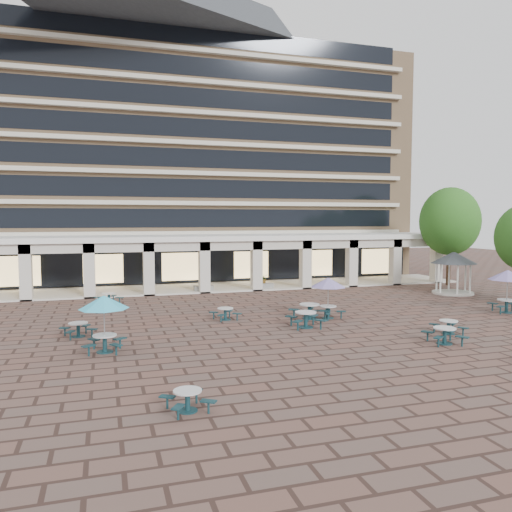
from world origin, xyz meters
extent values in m
plane|color=brown|center=(0.00, 0.00, 0.00)|extent=(120.00, 120.00, 0.00)
cube|color=tan|center=(0.00, 25.50, 11.00)|extent=(40.00, 15.00, 22.00)
cube|color=beige|center=(0.00, 17.75, 4.50)|extent=(36.80, 0.50, 0.35)
cube|color=black|center=(0.00, 17.98, 5.80)|extent=(35.20, 0.05, 1.60)
cube|color=beige|center=(0.00, 17.75, 7.10)|extent=(36.80, 0.50, 0.35)
cube|color=black|center=(0.00, 17.98, 8.40)|extent=(35.20, 0.05, 1.60)
cube|color=beige|center=(0.00, 17.75, 9.70)|extent=(36.80, 0.50, 0.35)
cube|color=black|center=(0.00, 17.98, 11.00)|extent=(35.20, 0.05, 1.60)
cube|color=beige|center=(0.00, 17.75, 12.30)|extent=(36.80, 0.50, 0.35)
cube|color=black|center=(0.00, 17.98, 13.60)|extent=(35.20, 0.05, 1.60)
cube|color=beige|center=(0.00, 17.75, 14.90)|extent=(36.80, 0.50, 0.35)
cube|color=black|center=(0.00, 17.98, 16.20)|extent=(35.20, 0.05, 1.60)
cube|color=beige|center=(0.00, 17.75, 17.50)|extent=(36.80, 0.50, 0.35)
cube|color=black|center=(0.00, 17.98, 18.80)|extent=(35.20, 0.05, 1.60)
cube|color=beige|center=(0.00, 17.75, 20.10)|extent=(36.80, 0.50, 0.35)
cube|color=black|center=(0.00, 17.98, 21.40)|extent=(35.20, 0.05, 1.60)
cube|color=white|center=(0.00, 15.00, 4.20)|extent=(42.00, 6.60, 0.40)
cube|color=beige|center=(0.00, 12.15, 3.75)|extent=(42.00, 0.30, 0.90)
cube|color=black|center=(0.00, 17.70, 1.80)|extent=(38.00, 0.15, 3.20)
cube|color=beige|center=(0.00, 15.00, 0.06)|extent=(42.00, 6.00, 0.12)
cube|color=beige|center=(-14.78, 12.40, 2.00)|extent=(0.80, 0.80, 4.00)
cube|color=beige|center=(-10.56, 12.40, 2.00)|extent=(0.80, 0.80, 4.00)
cube|color=beige|center=(-6.33, 12.40, 2.00)|extent=(0.80, 0.80, 4.00)
cube|color=beige|center=(-2.11, 12.40, 2.00)|extent=(0.80, 0.80, 4.00)
cube|color=beige|center=(2.11, 12.40, 2.00)|extent=(0.80, 0.80, 4.00)
cube|color=beige|center=(6.33, 12.40, 2.00)|extent=(0.80, 0.80, 4.00)
cube|color=beige|center=(10.56, 12.40, 2.00)|extent=(0.80, 0.80, 4.00)
cube|color=beige|center=(14.78, 12.40, 2.00)|extent=(0.80, 0.80, 4.00)
cube|color=beige|center=(19.00, 12.40, 2.00)|extent=(0.80, 0.80, 4.00)
cube|color=#FFD88C|center=(-16.00, 17.55, 1.60)|extent=(3.20, 0.08, 2.40)
cube|color=#FFD88C|center=(-9.60, 17.55, 1.60)|extent=(3.20, 0.08, 2.40)
cube|color=#FFD88C|center=(-3.20, 17.55, 1.60)|extent=(3.20, 0.08, 2.40)
cube|color=#FFD88C|center=(3.20, 17.55, 1.60)|extent=(3.20, 0.08, 2.40)
cube|color=#FFD88C|center=(9.60, 17.55, 1.60)|extent=(3.20, 0.08, 2.40)
cube|color=#FFD88C|center=(16.00, 17.55, 1.60)|extent=(3.20, 0.08, 2.40)
cylinder|color=#153840|center=(-7.20, -11.00, 0.02)|extent=(0.60, 0.60, 0.03)
cylinder|color=#153840|center=(-7.20, -11.00, 0.28)|extent=(0.15, 0.15, 0.56)
cylinder|color=silver|center=(-7.20, -11.00, 0.62)|extent=(0.86, 0.86, 0.04)
cube|color=#153840|center=(-6.84, -10.44, 0.38)|extent=(0.46, 0.52, 0.04)
cylinder|color=#153840|center=(-6.84, -10.44, 0.18)|extent=(0.07, 0.07, 0.36)
cube|color=#153840|center=(-7.76, -10.63, 0.38)|extent=(0.52, 0.46, 0.04)
cylinder|color=#153840|center=(-7.76, -10.63, 0.18)|extent=(0.07, 0.07, 0.36)
cube|color=#153840|center=(-7.57, -11.56, 0.38)|extent=(0.46, 0.52, 0.04)
cylinder|color=#153840|center=(-7.57, -11.56, 0.18)|extent=(0.07, 0.07, 0.36)
cube|color=#153840|center=(-6.64, -11.37, 0.38)|extent=(0.52, 0.46, 0.04)
cylinder|color=#153840|center=(-6.64, -11.37, 0.18)|extent=(0.07, 0.07, 0.36)
cylinder|color=#153840|center=(6.90, -4.79, 0.02)|extent=(0.63, 0.63, 0.04)
cylinder|color=#153840|center=(6.90, -4.79, 0.30)|extent=(0.16, 0.16, 0.59)
cylinder|color=silver|center=(6.90, -4.79, 0.65)|extent=(0.90, 0.90, 0.04)
cube|color=#153840|center=(7.47, -4.38, 0.39)|extent=(0.55, 0.49, 0.04)
cylinder|color=#153840|center=(7.47, -4.38, 0.19)|extent=(0.07, 0.07, 0.38)
cube|color=#153840|center=(6.49, -4.22, 0.39)|extent=(0.49, 0.55, 0.04)
cylinder|color=#153840|center=(6.49, -4.22, 0.19)|extent=(0.07, 0.07, 0.38)
cube|color=#153840|center=(6.33, -5.20, 0.39)|extent=(0.55, 0.49, 0.04)
cylinder|color=#153840|center=(6.33, -5.20, 0.19)|extent=(0.07, 0.07, 0.38)
cube|color=#153840|center=(7.31, -5.35, 0.39)|extent=(0.49, 0.55, 0.04)
cylinder|color=#153840|center=(7.31, -5.35, 0.19)|extent=(0.07, 0.07, 0.38)
cylinder|color=#153840|center=(-9.55, -3.39, 0.02)|extent=(0.71, 0.71, 0.04)
cylinder|color=#153840|center=(-9.55, -3.39, 0.33)|extent=(0.18, 0.18, 0.67)
cylinder|color=silver|center=(-9.55, -3.39, 0.74)|extent=(1.01, 1.01, 0.05)
cube|color=#153840|center=(-8.91, -2.93, 0.45)|extent=(0.62, 0.55, 0.05)
cylinder|color=#153840|center=(-8.91, -2.93, 0.21)|extent=(0.08, 0.08, 0.43)
cube|color=#153840|center=(-10.01, -2.74, 0.45)|extent=(0.55, 0.62, 0.05)
cylinder|color=#153840|center=(-10.01, -2.74, 0.21)|extent=(0.08, 0.08, 0.43)
cube|color=#153840|center=(-10.20, -3.85, 0.45)|extent=(0.62, 0.55, 0.05)
cylinder|color=#153840|center=(-10.20, -3.85, 0.21)|extent=(0.08, 0.08, 0.43)
cube|color=#153840|center=(-9.10, -4.03, 0.45)|extent=(0.55, 0.62, 0.05)
cylinder|color=#153840|center=(-9.10, -4.03, 0.21)|extent=(0.08, 0.08, 0.43)
cylinder|color=gray|center=(-9.55, -3.39, 1.21)|extent=(0.05, 0.05, 2.43)
cone|color=#38B6DD|center=(-9.55, -3.39, 2.18)|extent=(2.13, 2.13, 0.56)
cylinder|color=#153840|center=(-2.97, 1.83, 0.02)|extent=(0.64, 0.64, 0.04)
cylinder|color=#153840|center=(-2.97, 1.83, 0.30)|extent=(0.16, 0.16, 0.60)
cylinder|color=silver|center=(-2.97, 1.83, 0.66)|extent=(0.91, 0.91, 0.05)
cube|color=#153840|center=(-2.58, 2.42, 0.40)|extent=(0.49, 0.56, 0.05)
cylinder|color=#153840|center=(-2.58, 2.42, 0.19)|extent=(0.07, 0.07, 0.38)
cube|color=#153840|center=(-3.57, 2.22, 0.40)|extent=(0.56, 0.49, 0.05)
cylinder|color=#153840|center=(-3.57, 2.22, 0.19)|extent=(0.07, 0.07, 0.38)
cube|color=#153840|center=(-3.36, 1.24, 0.40)|extent=(0.49, 0.56, 0.05)
cylinder|color=#153840|center=(-3.36, 1.24, 0.19)|extent=(0.07, 0.07, 0.38)
cube|color=#153840|center=(-2.38, 1.44, 0.40)|extent=(0.56, 0.49, 0.05)
cylinder|color=#153840|center=(-2.38, 1.44, 0.19)|extent=(0.07, 0.07, 0.38)
cylinder|color=#153840|center=(2.79, 0.52, 0.02)|extent=(0.68, 0.68, 0.04)
cylinder|color=#153840|center=(2.79, 0.52, 0.32)|extent=(0.17, 0.17, 0.64)
cylinder|color=silver|center=(2.79, 0.52, 0.71)|extent=(0.97, 0.97, 0.05)
cube|color=#153840|center=(3.11, 1.20, 0.43)|extent=(0.47, 0.60, 0.05)
cylinder|color=#153840|center=(3.11, 1.20, 0.20)|extent=(0.08, 0.08, 0.41)
cube|color=#153840|center=(2.11, 0.84, 0.43)|extent=(0.60, 0.47, 0.05)
cylinder|color=#153840|center=(2.11, 0.84, 0.20)|extent=(0.08, 0.08, 0.41)
cube|color=#153840|center=(2.47, -0.16, 0.43)|extent=(0.47, 0.60, 0.05)
cylinder|color=#153840|center=(2.47, -0.16, 0.20)|extent=(0.08, 0.08, 0.41)
cube|color=#153840|center=(3.48, 0.20, 0.43)|extent=(0.60, 0.47, 0.05)
cylinder|color=#153840|center=(3.48, 0.20, 0.20)|extent=(0.08, 0.08, 0.41)
cylinder|color=gray|center=(2.79, 0.52, 1.16)|extent=(0.05, 0.05, 2.33)
cone|color=#8676BD|center=(2.79, 0.52, 2.08)|extent=(2.03, 2.03, 0.53)
cylinder|color=#153840|center=(5.39, -6.43, 0.02)|extent=(0.71, 0.71, 0.04)
cylinder|color=#153840|center=(5.39, -6.43, 0.33)|extent=(0.18, 0.18, 0.67)
cylinder|color=silver|center=(5.39, -6.43, 0.74)|extent=(1.01, 1.01, 0.05)
cube|color=#153840|center=(6.05, -6.00, 0.44)|extent=(0.62, 0.54, 0.05)
cylinder|color=#153840|center=(6.05, -6.00, 0.21)|extent=(0.08, 0.08, 0.42)
cube|color=#153840|center=(4.96, -5.78, 0.44)|extent=(0.54, 0.62, 0.05)
cylinder|color=#153840|center=(4.96, -5.78, 0.21)|extent=(0.08, 0.08, 0.42)
cube|color=#153840|center=(4.73, -6.86, 0.44)|extent=(0.62, 0.54, 0.05)
cylinder|color=#153840|center=(4.73, -6.86, 0.21)|extent=(0.08, 0.08, 0.42)
cube|color=#153840|center=(5.82, -7.09, 0.44)|extent=(0.54, 0.62, 0.05)
cylinder|color=#153840|center=(5.82, -7.09, 0.21)|extent=(0.08, 0.08, 0.42)
cylinder|color=#153840|center=(-10.78, -0.05, 0.02)|extent=(0.65, 0.65, 0.04)
cylinder|color=#153840|center=(-10.78, -0.05, 0.30)|extent=(0.17, 0.17, 0.61)
cylinder|color=silver|center=(-10.78, -0.05, 0.67)|extent=(0.92, 0.92, 0.05)
cube|color=#153840|center=(-10.45, 0.59, 0.41)|extent=(0.46, 0.57, 0.05)
cylinder|color=#153840|center=(-10.45, 0.59, 0.19)|extent=(0.07, 0.07, 0.39)
cube|color=#153840|center=(-11.42, 0.28, 0.41)|extent=(0.57, 0.46, 0.05)
cylinder|color=#153840|center=(-11.42, 0.28, 0.19)|extent=(0.07, 0.07, 0.39)
cube|color=#153840|center=(-11.11, -0.69, 0.41)|extent=(0.46, 0.57, 0.05)
cylinder|color=#153840|center=(-11.11, -0.69, 0.19)|extent=(0.07, 0.07, 0.39)
cube|color=#153840|center=(-10.15, -0.38, 0.41)|extent=(0.57, 0.46, 0.05)
cylinder|color=#153840|center=(-10.15, -0.38, 0.19)|extent=(0.07, 0.07, 0.39)
cylinder|color=#153840|center=(0.62, -1.39, 0.02)|extent=(0.79, 0.79, 0.04)
cylinder|color=#153840|center=(0.62, -1.39, 0.37)|extent=(0.20, 0.20, 0.74)
cylinder|color=silver|center=(0.62, -1.39, 0.82)|extent=(1.12, 1.12, 0.06)
cube|color=#153840|center=(1.29, -0.83, 0.49)|extent=(0.67, 0.64, 0.06)
cylinder|color=#153840|center=(1.29, -0.83, 0.24)|extent=(0.09, 0.09, 0.47)
cube|color=#153840|center=(0.05, -0.72, 0.49)|extent=(0.64, 0.67, 0.06)
cylinder|color=#153840|center=(0.05, -0.72, 0.24)|extent=(0.09, 0.09, 0.47)
cube|color=#153840|center=(-0.05, -1.95, 0.49)|extent=(0.67, 0.64, 0.06)
cylinder|color=#153840|center=(-0.05, -1.95, 0.24)|extent=(0.09, 0.09, 0.47)
cube|color=#153840|center=(1.18, -2.06, 0.49)|extent=(0.64, 0.67, 0.06)
cylinder|color=#153840|center=(1.18, -2.06, 0.24)|extent=(0.09, 0.09, 0.47)
cylinder|color=#153840|center=(1.72, 0.71, 0.02)|extent=(0.80, 0.80, 0.05)
cylinder|color=#153840|center=(1.72, 0.71, 0.38)|extent=(0.21, 0.21, 0.76)
cylinder|color=silver|center=(1.72, 0.71, 0.84)|extent=(1.14, 1.14, 0.06)
cube|color=#153840|center=(2.15, 1.49, 0.50)|extent=(0.59, 0.71, 0.06)
cylinder|color=#153840|center=(2.15, 1.49, 0.24)|extent=(0.09, 0.09, 0.48)
cube|color=#153840|center=(0.94, 1.14, 0.50)|extent=(0.71, 0.59, 0.06)
cylinder|color=#153840|center=(0.94, 1.14, 0.24)|extent=(0.09, 0.09, 0.48)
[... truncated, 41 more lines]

